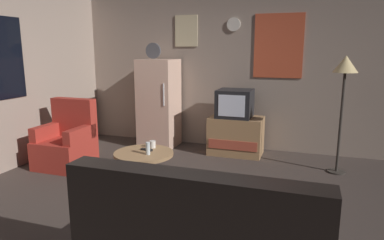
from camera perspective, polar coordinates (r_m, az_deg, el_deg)
ground_plane at (r=3.99m, az=-3.89°, el=-13.17°), size 12.00×12.00×0.00m
wall_with_art at (r=5.96m, az=5.15°, el=8.79°), size 5.20×0.12×2.75m
fridge at (r=5.97m, az=-5.46°, el=2.77°), size 0.60×0.62×1.77m
tv_stand at (r=5.61m, az=7.25°, el=-2.57°), size 0.84×0.53×0.60m
crt_tv at (r=5.51m, az=7.08°, el=2.73°), size 0.54×0.51×0.44m
standing_lamp at (r=4.96m, az=23.90°, el=7.04°), size 0.32×0.32×1.59m
coffee_table at (r=4.31m, az=-7.89°, el=-8.11°), size 0.72×0.72×0.45m
wine_glass at (r=4.13m, az=-7.28°, el=-4.66°), size 0.05×0.05×0.15m
mug_ceramic_white at (r=4.40m, az=-6.52°, el=-4.00°), size 0.08×0.08×0.09m
remote_control at (r=4.30m, az=-7.49°, el=-4.86°), size 0.15×0.06×0.02m
armchair at (r=5.32m, az=-19.92°, el=-3.57°), size 0.68×0.68×0.96m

